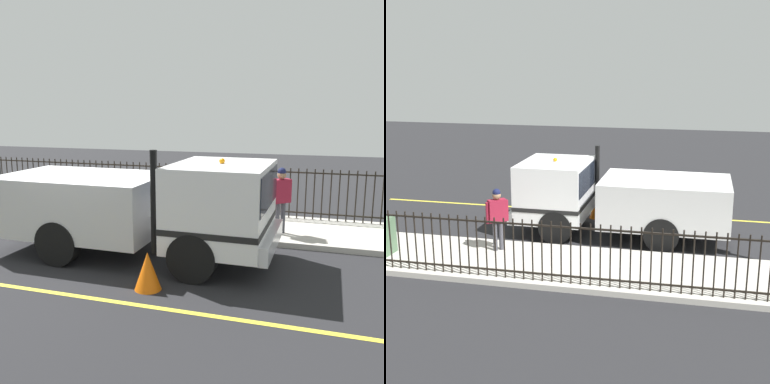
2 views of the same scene
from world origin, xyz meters
TOP-DOWN VIEW (x-y plane):
  - ground_plane at (0.00, 0.00)m, footprint 48.39×48.39m
  - sidewalk_slab at (3.19, 0.00)m, footprint 2.72×21.99m
  - lane_marking at (-2.00, 0.00)m, footprint 0.12×19.80m
  - work_truck at (0.31, -1.29)m, footprint 2.48×6.23m
  - worker_standing at (2.60, -3.86)m, footprint 0.48×0.50m
  - iron_fence at (4.33, 0.00)m, footprint 0.04×18.73m
  - traffic_cone at (-1.34, -1.92)m, footprint 0.50×0.50m

SIDE VIEW (x-z plane):
  - ground_plane at x=0.00m, z-range 0.00..0.00m
  - lane_marking at x=-2.00m, z-range 0.00..0.01m
  - sidewalk_slab at x=3.19m, z-range 0.00..0.14m
  - traffic_cone at x=-1.34m, z-range 0.00..0.71m
  - iron_fence at x=4.33m, z-range 0.15..1.61m
  - worker_standing at x=2.60m, z-range 0.33..2.02m
  - work_truck at x=0.31m, z-range -0.02..2.48m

